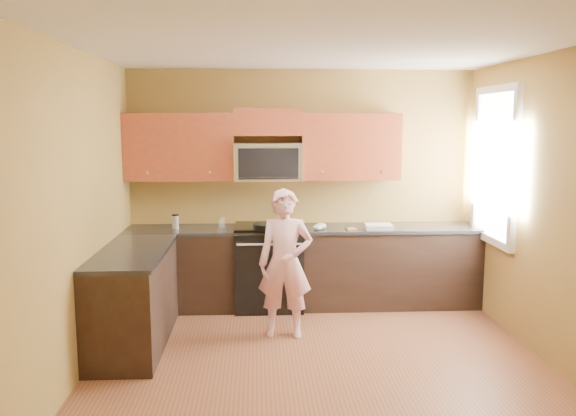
{
  "coord_description": "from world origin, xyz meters",
  "views": [
    {
      "loc": [
        -0.53,
        -4.82,
        2.1
      ],
      "look_at": [
        -0.2,
        1.3,
        1.2
      ],
      "focal_mm": 36.52,
      "sensor_mm": 36.0,
      "label": 1
    }
  ],
  "objects": [
    {
      "name": "wall_left",
      "position": [
        -2.0,
        0.0,
        1.35
      ],
      "size": [
        0.0,
        4.0,
        4.0
      ],
      "primitive_type": "plane",
      "rotation": [
        1.57,
        0.0,
        1.57
      ],
      "color": "olive",
      "rests_on": "ground"
    },
    {
      "name": "cabinet_left_run",
      "position": [
        -1.7,
        0.6,
        0.44
      ],
      "size": [
        0.6,
        1.6,
        0.88
      ],
      "primitive_type": "cube",
      "color": "black",
      "rests_on": "floor"
    },
    {
      "name": "wall_back",
      "position": [
        0.0,
        2.0,
        1.35
      ],
      "size": [
        4.0,
        0.0,
        4.0
      ],
      "primitive_type": "plane",
      "rotation": [
        1.57,
        0.0,
        0.0
      ],
      "color": "olive",
      "rests_on": "ground"
    },
    {
      "name": "ceiling",
      "position": [
        0.0,
        0.0,
        2.7
      ],
      "size": [
        4.0,
        4.0,
        0.0
      ],
      "primitive_type": "plane",
      "rotation": [
        3.14,
        0.0,
        0.0
      ],
      "color": "white",
      "rests_on": "ground"
    },
    {
      "name": "countertop_left",
      "position": [
        -1.69,
        0.6,
        0.9
      ],
      "size": [
        0.62,
        1.6,
        0.04
      ],
      "primitive_type": "cube",
      "color": "black",
      "rests_on": "cabinet_left_run"
    },
    {
      "name": "frying_pan",
      "position": [
        -0.43,
        1.42,
        0.95
      ],
      "size": [
        0.34,
        0.53,
        0.07
      ],
      "primitive_type": null,
      "rotation": [
        0.0,
        0.0,
        0.11
      ],
      "color": "black",
      "rests_on": "stove"
    },
    {
      "name": "wall_front",
      "position": [
        0.0,
        -2.0,
        1.35
      ],
      "size": [
        4.0,
        0.0,
        4.0
      ],
      "primitive_type": "plane",
      "rotation": [
        -1.57,
        0.0,
        0.0
      ],
      "color": "olive",
      "rests_on": "ground"
    },
    {
      "name": "countertop_back",
      "position": [
        0.0,
        1.69,
        0.9
      ],
      "size": [
        4.0,
        0.62,
        0.04
      ],
      "primitive_type": "cube",
      "color": "black",
      "rests_on": "cabinet_back_run"
    },
    {
      "name": "butter_tub",
      "position": [
        -0.06,
        1.67,
        0.92
      ],
      "size": [
        0.15,
        0.15,
        0.1
      ],
      "primitive_type": null,
      "rotation": [
        0.0,
        0.0,
        0.15
      ],
      "color": "yellow",
      "rests_on": "countertop_back"
    },
    {
      "name": "wall_right",
      "position": [
        2.0,
        0.0,
        1.35
      ],
      "size": [
        0.0,
        4.0,
        4.0
      ],
      "primitive_type": "plane",
      "rotation": [
        1.57,
        0.0,
        -1.57
      ],
      "color": "olive",
      "rests_on": "ground"
    },
    {
      "name": "toast_slice",
      "position": [
        0.51,
        1.52,
        0.93
      ],
      "size": [
        0.13,
        0.13,
        0.01
      ],
      "primitive_type": "cube",
      "rotation": [
        0.0,
        0.0,
        0.23
      ],
      "color": "#B27F47",
      "rests_on": "countertop_back"
    },
    {
      "name": "upper_cab_right",
      "position": [
        0.54,
        1.83,
        1.45
      ],
      "size": [
        1.12,
        0.33,
        0.75
      ],
      "primitive_type": null,
      "color": "maroon",
      "rests_on": "wall_back"
    },
    {
      "name": "napkin_a",
      "position": [
        0.14,
        1.5,
        0.95
      ],
      "size": [
        0.11,
        0.12,
        0.06
      ],
      "primitive_type": "ellipsoid",
      "rotation": [
        0.0,
        0.0,
        0.03
      ],
      "color": "silver",
      "rests_on": "countertop_back"
    },
    {
      "name": "microwave",
      "position": [
        -0.4,
        1.8,
        1.45
      ],
      "size": [
        0.76,
        0.4,
        0.42
      ],
      "primitive_type": null,
      "color": "silver",
      "rests_on": "wall_back"
    },
    {
      "name": "stove",
      "position": [
        -0.4,
        1.68,
        0.47
      ],
      "size": [
        0.76,
        0.65,
        0.95
      ],
      "primitive_type": null,
      "color": "black",
      "rests_on": "floor"
    },
    {
      "name": "window",
      "position": [
        1.98,
        1.2,
        1.65
      ],
      "size": [
        0.06,
        1.06,
        1.66
      ],
      "primitive_type": null,
      "color": "white",
      "rests_on": "wall_right"
    },
    {
      "name": "upper_cab_over_mw",
      "position": [
        -0.4,
        1.83,
        2.1
      ],
      "size": [
        0.76,
        0.33,
        0.3
      ],
      "primitive_type": "cube",
      "color": "maroon",
      "rests_on": "wall_back"
    },
    {
      "name": "upper_cab_left",
      "position": [
        -1.39,
        1.83,
        1.45
      ],
      "size": [
        1.22,
        0.33,
        0.75
      ],
      "primitive_type": null,
      "color": "maroon",
      "rests_on": "wall_back"
    },
    {
      "name": "glass_c",
      "position": [
        -0.93,
        1.71,
        0.98
      ],
      "size": [
        0.09,
        0.09,
        0.12
      ],
      "primitive_type": "cylinder",
      "rotation": [
        0.0,
        0.0,
        -0.32
      ],
      "color": "silver",
      "rests_on": "countertop_back"
    },
    {
      "name": "woman",
      "position": [
        -0.26,
        0.76,
        0.73
      ],
      "size": [
        0.57,
        0.41,
        1.46
      ],
      "primitive_type": "imported",
      "rotation": [
        0.0,
        0.0,
        -0.12
      ],
      "color": "pink",
      "rests_on": "floor"
    },
    {
      "name": "napkin_b",
      "position": [
        0.18,
        1.58,
        0.95
      ],
      "size": [
        0.15,
        0.16,
        0.07
      ],
      "primitive_type": "ellipsoid",
      "rotation": [
        0.0,
        0.0,
        0.29
      ],
      "color": "silver",
      "rests_on": "countertop_back"
    },
    {
      "name": "travel_mug",
      "position": [
        -1.44,
        1.67,
        0.92
      ],
      "size": [
        0.1,
        0.1,
        0.17
      ],
      "primitive_type": null,
      "rotation": [
        0.0,
        0.0,
        0.28
      ],
      "color": "silver",
      "rests_on": "countertop_back"
    },
    {
      "name": "dish_towel",
      "position": [
        0.83,
        1.56,
        0.95
      ],
      "size": [
        0.31,
        0.25,
        0.05
      ],
      "primitive_type": "cube",
      "rotation": [
        0.0,
        0.0,
        -0.05
      ],
      "color": "white",
      "rests_on": "countertop_back"
    },
    {
      "name": "cabinet_back_run",
      "position": [
        0.0,
        1.7,
        0.44
      ],
      "size": [
        4.0,
        0.6,
        0.88
      ],
      "primitive_type": "cube",
      "color": "black",
      "rests_on": "floor"
    },
    {
      "name": "floor",
      "position": [
        0.0,
        0.0,
        0.0
      ],
      "size": [
        4.0,
        4.0,
        0.0
      ],
      "primitive_type": "plane",
      "color": "brown",
      "rests_on": "ground"
    }
  ]
}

